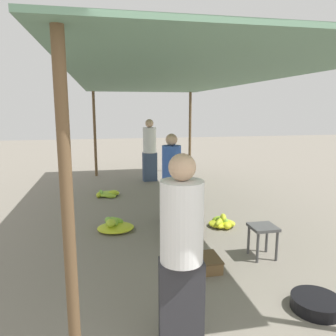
# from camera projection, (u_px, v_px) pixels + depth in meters

# --- Properties ---
(canopy_post_front_left) EXTENTS (0.08, 0.08, 2.46)m
(canopy_post_front_left) POSITION_uv_depth(u_px,v_px,m) (69.00, 232.00, 2.06)
(canopy_post_front_left) COLOR brown
(canopy_post_front_left) RESTS_ON ground
(canopy_post_back_left) EXTENTS (0.08, 0.08, 2.46)m
(canopy_post_back_left) POSITION_uv_depth(u_px,v_px,m) (95.00, 134.00, 9.53)
(canopy_post_back_left) COLOR brown
(canopy_post_back_left) RESTS_ON ground
(canopy_post_back_right) EXTENTS (0.08, 0.08, 2.46)m
(canopy_post_back_right) POSITION_uv_depth(u_px,v_px,m) (190.00, 133.00, 10.08)
(canopy_post_back_right) COLOR brown
(canopy_post_back_right) RESTS_ON ground
(canopy_tarp) EXTENTS (3.27, 8.14, 0.04)m
(canopy_tarp) POSITION_uv_depth(u_px,v_px,m) (169.00, 80.00, 5.84)
(canopy_tarp) COLOR #567A60
(canopy_tarp) RESTS_ON canopy_post_front_left
(vendor_foreground) EXTENTS (0.39, 0.39, 1.66)m
(vendor_foreground) POSITION_uv_depth(u_px,v_px,m) (182.00, 250.00, 2.65)
(vendor_foreground) COLOR #2D2D33
(vendor_foreground) RESTS_ON ground
(stool) EXTENTS (0.34, 0.34, 0.45)m
(stool) POSITION_uv_depth(u_px,v_px,m) (263.00, 232.00, 4.39)
(stool) COLOR #4C4C4C
(stool) RESTS_ON ground
(basin_black) EXTENTS (0.50, 0.50, 0.13)m
(basin_black) POSITION_uv_depth(u_px,v_px,m) (316.00, 304.00, 3.28)
(basin_black) COLOR black
(basin_black) RESTS_ON ground
(banana_pile_left_0) EXTENTS (0.60, 0.55, 0.22)m
(banana_pile_left_0) POSITION_uv_depth(u_px,v_px,m) (114.00, 225.00, 5.42)
(banana_pile_left_0) COLOR #86BA34
(banana_pile_left_0) RESTS_ON ground
(banana_pile_left_1) EXTENTS (0.55, 0.54, 0.15)m
(banana_pile_left_1) POSITION_uv_depth(u_px,v_px,m) (107.00, 194.00, 7.49)
(banana_pile_left_1) COLOR #75B337
(banana_pile_left_1) RESTS_ON ground
(banana_pile_right_0) EXTENTS (0.46, 0.47, 0.23)m
(banana_pile_right_0) POSITION_uv_depth(u_px,v_px,m) (223.00, 223.00, 5.56)
(banana_pile_right_0) COLOR #C4D329
(banana_pile_right_0) RESTS_ON ground
(banana_pile_right_1) EXTENTS (0.60, 0.55, 0.26)m
(banana_pile_right_1) POSITION_uv_depth(u_px,v_px,m) (180.00, 181.00, 8.67)
(banana_pile_right_1) COLOR #84B934
(banana_pile_right_1) RESTS_ON ground
(banana_pile_right_2) EXTENTS (0.48, 0.46, 0.24)m
(banana_pile_right_2) POSITION_uv_depth(u_px,v_px,m) (180.00, 176.00, 9.36)
(banana_pile_right_2) COLOR yellow
(banana_pile_right_2) RESTS_ON ground
(crate_near) EXTENTS (0.41, 0.41, 0.16)m
(crate_near) POSITION_uv_depth(u_px,v_px,m) (203.00, 263.00, 4.10)
(crate_near) COLOR brown
(crate_near) RESTS_ON ground
(crate_mid) EXTENTS (0.38, 0.38, 0.23)m
(crate_mid) POSITION_uv_depth(u_px,v_px,m) (186.00, 230.00, 5.12)
(crate_mid) COLOR brown
(crate_mid) RESTS_ON ground
(shopper_walking_mid) EXTENTS (0.36, 0.36, 1.56)m
(shopper_walking_mid) POSITION_uv_depth(u_px,v_px,m) (171.00, 176.00, 5.74)
(shopper_walking_mid) COLOR #2D2D33
(shopper_walking_mid) RESTS_ON ground
(shopper_walking_far) EXTENTS (0.39, 0.39, 1.70)m
(shopper_walking_far) POSITION_uv_depth(u_px,v_px,m) (150.00, 149.00, 8.93)
(shopper_walking_far) COLOR #384766
(shopper_walking_far) RESTS_ON ground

